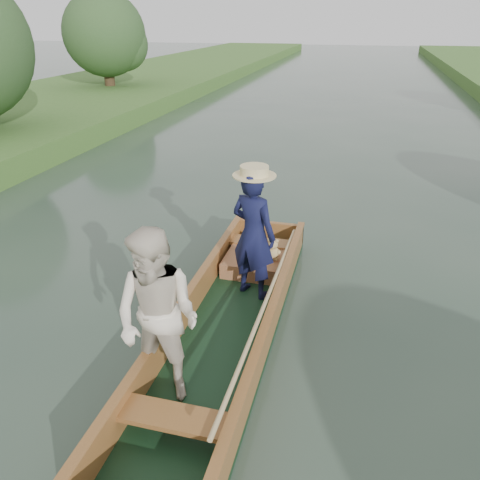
# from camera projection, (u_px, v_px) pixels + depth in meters

# --- Properties ---
(ground) EXTENTS (120.00, 120.00, 0.00)m
(ground) POSITION_uv_depth(u_px,v_px,m) (227.00, 334.00, 5.50)
(ground) COLOR #283D30
(ground) RESTS_ON ground
(trees_far) EXTENTS (22.81, 16.97, 4.63)m
(trees_far) POSITION_uv_depth(u_px,v_px,m) (256.00, 51.00, 12.55)
(trees_far) COLOR #47331E
(trees_far) RESTS_ON ground
(punt) EXTENTS (1.34, 5.00, 1.79)m
(punt) POSITION_uv_depth(u_px,v_px,m) (214.00, 296.00, 5.11)
(punt) COLOR black
(punt) RESTS_ON ground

